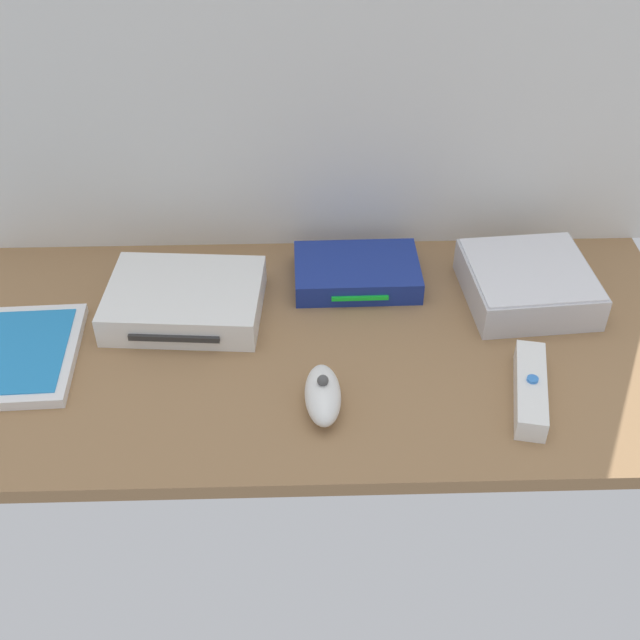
{
  "coord_description": "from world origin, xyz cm",
  "views": [
    {
      "loc": [
        -2.35,
        -81.97,
        71.04
      ],
      "look_at": [
        0.0,
        0.0,
        4.0
      ],
      "focal_mm": 45.58,
      "sensor_mm": 36.0,
      "label": 1
    }
  ],
  "objects_px": {
    "game_console": "(185,300)",
    "network_router": "(357,272)",
    "game_case": "(24,354)",
    "remote_wand": "(530,389)",
    "mini_computer": "(528,283)",
    "remote_nunchuk": "(322,395)"
  },
  "relations": [
    {
      "from": "game_console",
      "to": "remote_nunchuk",
      "type": "height_order",
      "value": "remote_nunchuk"
    },
    {
      "from": "game_console",
      "to": "network_router",
      "type": "bearing_deg",
      "value": 19.34
    },
    {
      "from": "game_case",
      "to": "remote_nunchuk",
      "type": "xyz_separation_m",
      "value": [
        0.39,
        -0.1,
        0.01
      ]
    },
    {
      "from": "remote_nunchuk",
      "to": "network_router",
      "type": "bearing_deg",
      "value": 76.17
    },
    {
      "from": "remote_wand",
      "to": "game_case",
      "type": "bearing_deg",
      "value": -176.15
    },
    {
      "from": "game_case",
      "to": "remote_wand",
      "type": "height_order",
      "value": "remote_wand"
    },
    {
      "from": "remote_nunchuk",
      "to": "mini_computer",
      "type": "bearing_deg",
      "value": 34.31
    },
    {
      "from": "game_console",
      "to": "mini_computer",
      "type": "relative_size",
      "value": 1.21
    },
    {
      "from": "mini_computer",
      "to": "remote_wand",
      "type": "bearing_deg",
      "value": -101.48
    },
    {
      "from": "game_case",
      "to": "mini_computer",
      "type": "bearing_deg",
      "value": 6.88
    },
    {
      "from": "mini_computer",
      "to": "game_case",
      "type": "bearing_deg",
      "value": -170.74
    },
    {
      "from": "mini_computer",
      "to": "network_router",
      "type": "xyz_separation_m",
      "value": [
        -0.24,
        0.05,
        -0.01
      ]
    },
    {
      "from": "mini_computer",
      "to": "game_case",
      "type": "relative_size",
      "value": 0.94
    },
    {
      "from": "network_router",
      "to": "remote_wand",
      "type": "bearing_deg",
      "value": -52.12
    },
    {
      "from": "mini_computer",
      "to": "network_router",
      "type": "bearing_deg",
      "value": 169.26
    },
    {
      "from": "game_console",
      "to": "remote_wand",
      "type": "height_order",
      "value": "game_console"
    },
    {
      "from": "game_case",
      "to": "network_router",
      "type": "bearing_deg",
      "value": 17.04
    },
    {
      "from": "mini_computer",
      "to": "remote_nunchuk",
      "type": "height_order",
      "value": "mini_computer"
    },
    {
      "from": "game_console",
      "to": "game_case",
      "type": "bearing_deg",
      "value": -151.34
    },
    {
      "from": "game_console",
      "to": "game_case",
      "type": "relative_size",
      "value": 1.13
    },
    {
      "from": "game_console",
      "to": "remote_nunchuk",
      "type": "relative_size",
      "value": 2.2
    },
    {
      "from": "game_case",
      "to": "remote_wand",
      "type": "bearing_deg",
      "value": -10.44
    }
  ]
}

